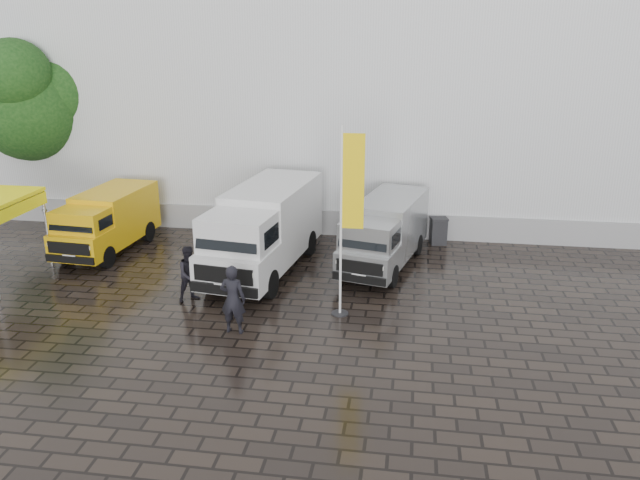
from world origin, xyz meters
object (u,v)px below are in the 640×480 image
object	(u,v)px
van_white	(264,231)
wheelie_bin	(438,231)
flagpole	(348,212)
person_front	(233,299)
person_tent	(191,273)
van_yellow	(107,223)
van_silver	(385,235)

from	to	relation	value
van_white	wheelie_bin	world-z (taller)	van_white
flagpole	person_front	bearing A→B (deg)	-151.89
person_tent	van_yellow	bearing A→B (deg)	99.30
van_white	wheelie_bin	distance (m)	7.17
person_tent	van_white	bearing A→B (deg)	17.56
person_tent	van_silver	bearing A→B (deg)	-7.35
van_white	person_tent	distance (m)	3.24
van_silver	person_front	bearing A→B (deg)	-110.11
person_front	wheelie_bin	bearing A→B (deg)	-121.02
van_silver	van_yellow	bearing A→B (deg)	-166.32
flagpole	wheelie_bin	distance (m)	7.88
van_yellow	van_silver	bearing A→B (deg)	4.34
van_yellow	person_tent	bearing A→B (deg)	-35.31
van_white	van_silver	bearing A→B (deg)	22.64
wheelie_bin	van_white	bearing A→B (deg)	-157.21
van_silver	wheelie_bin	xyz separation A→B (m)	(1.96, 2.75, -0.64)
wheelie_bin	van_yellow	bearing A→B (deg)	-177.11
van_silver	flagpole	world-z (taller)	flagpole
van_yellow	flagpole	distance (m)	10.47
wheelie_bin	person_tent	xyz separation A→B (m)	(-7.66, -6.54, 0.34)
van_silver	flagpole	bearing A→B (deg)	-88.29
van_yellow	person_front	world-z (taller)	van_yellow
wheelie_bin	person_front	world-z (taller)	person_front
flagpole	person_front	size ratio (longest dim) A/B	2.82
van_white	person_tent	size ratio (longest dim) A/B	3.79
van_yellow	person_front	distance (m)	8.62
person_tent	wheelie_bin	bearing A→B (deg)	-0.48
van_yellow	van_silver	world-z (taller)	van_silver
wheelie_bin	person_front	bearing A→B (deg)	-134.10
van_yellow	wheelie_bin	distance (m)	12.55
van_silver	wheelie_bin	size ratio (longest dim) A/B	5.11
wheelie_bin	van_silver	bearing A→B (deg)	-135.18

